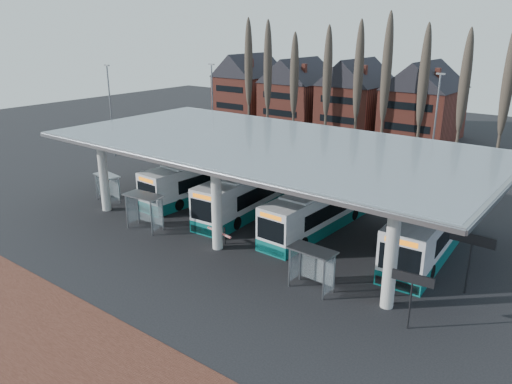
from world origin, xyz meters
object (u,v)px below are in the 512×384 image
Objects in this scene: shelter_2 at (313,260)px; bus_2 at (319,210)px; bus_1 at (253,191)px; shelter_0 at (109,182)px; bus_3 at (432,228)px; shelter_1 at (145,204)px; bus_0 at (203,178)px.

bus_2 is at bearing 120.88° from shelter_2.
bus_1 is 4.70× the size of shelter_0.
shelter_0 is (-25.09, -6.64, 0.03)m from bus_3.
bus_1 reaches higher than shelter_0.
bus_2 is at bearing -174.36° from bus_3.
shelter_1 is at bearing -156.99° from bus_3.
bus_3 is (13.98, 1.08, 0.04)m from bus_1.
shelter_2 is at bearing -5.77° from shelter_1.
bus_0 is 0.97× the size of bus_1.
bus_1 reaches higher than shelter_1.
bus_1 is 13.11m from shelter_2.
shelter_0 is at bearing -168.53° from bus_3.
bus_1 is at bearing 0.24° from bus_0.
shelter_1 is (7.27, -2.20, 0.26)m from shelter_0.
bus_0 is at bearing 98.05° from shelter_1.
bus_2 is 8.85m from shelter_2.
bus_0 is 11.94m from bus_2.
bus_0 is at bearing 173.18° from bus_1.
bus_1 is at bearing 145.29° from shelter_2.
bus_0 is 19.70m from bus_3.
bus_3 is at bearing 5.22° from bus_0.
bus_1 reaches higher than shelter_2.
shelter_0 is 0.97× the size of shelter_2.
shelter_1 is at bearing -178.24° from shelter_2.
shelter_1 reaches higher than shelter_0.
bus_2 is 4.36× the size of shelter_0.
bus_3 is 9.67m from shelter_2.
bus_0 reaches higher than bus_2.
bus_2 is 7.84m from bus_3.
bus_2 is at bearing 0.91° from bus_0.
bus_3 is at bearing 10.64° from bus_2.
bus_3 reaches higher than shelter_2.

